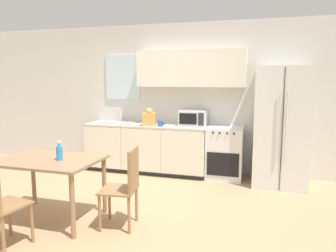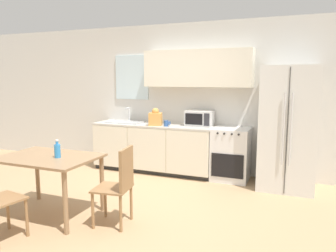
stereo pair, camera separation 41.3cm
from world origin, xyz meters
name	(u,v)px [view 2 (the right image)]	position (x,y,z in m)	size (l,w,h in m)	color
ground_plane	(127,206)	(0.00, 0.00, 0.00)	(12.00, 12.00, 0.00)	tan
wall_back	(182,93)	(0.06, 2.01, 1.44)	(12.00, 0.38, 2.70)	silver
kitchen_counter	(154,147)	(-0.38, 1.70, 0.45)	(2.27, 0.64, 0.88)	#333333
oven_range	(231,154)	(1.05, 1.72, 0.44)	(0.60, 0.61, 0.88)	white
refrigerator	(288,128)	(1.94, 1.62, 0.95)	(0.83, 0.82, 1.90)	silver
kitchen_sink	(125,122)	(-0.97, 1.71, 0.90)	(0.68, 0.40, 0.28)	#B7BABC
microwave	(200,118)	(0.46, 1.82, 1.01)	(0.48, 0.32, 0.27)	silver
coffee_mug	(166,123)	(-0.06, 1.54, 0.93)	(0.11, 0.08, 0.10)	#335999
grocery_bag_0	(156,118)	(-0.28, 1.56, 1.02)	(0.27, 0.24, 0.31)	#DB994C
dining_table	(48,164)	(-0.77, -0.60, 0.65)	(1.20, 0.84, 0.75)	#997551
dining_chair_side	(120,181)	(0.20, -0.53, 0.54)	(0.45, 0.45, 0.93)	#997047
drink_bottle	(57,150)	(-0.62, -0.60, 0.84)	(0.07, 0.07, 0.22)	#338CD8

